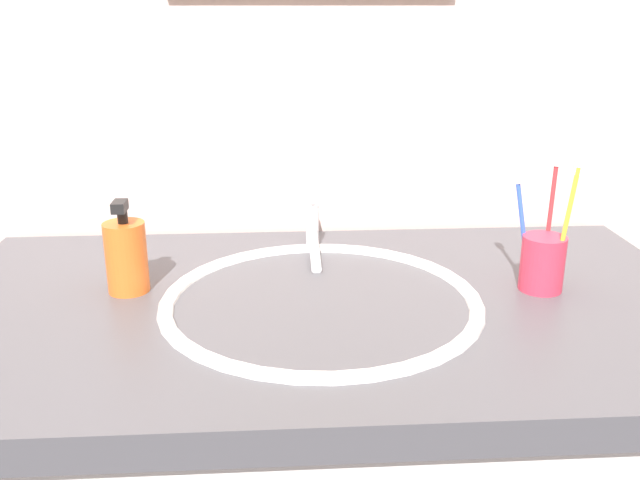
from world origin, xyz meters
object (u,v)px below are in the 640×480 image
toothbrush_cup (542,263)px  faucet (313,236)px  toothbrush_yellow (566,218)px  soap_dispenser (126,256)px  toothbrush_red (551,209)px  toothbrush_blue (522,219)px

toothbrush_cup → faucet: bearing=151.0°
toothbrush_yellow → faucet: bearing=150.6°
faucet → toothbrush_cup: bearing=-29.0°
faucet → soap_dispenser: soap_dispenser is taller
faucet → toothbrush_red: toothbrush_red is taller
faucet → toothbrush_cup: (0.35, -0.20, 0.01)m
toothbrush_yellow → toothbrush_blue: size_ratio=1.14×
toothbrush_blue → toothbrush_red: toothbrush_red is taller
faucet → toothbrush_red: size_ratio=0.85×
faucet → soap_dispenser: size_ratio=1.18×
toothbrush_cup → soap_dispenser: size_ratio=0.59×
faucet → toothbrush_red: bearing=-23.6°
toothbrush_cup → toothbrush_blue: 0.08m
toothbrush_yellow → toothbrush_red: size_ratio=1.00×
toothbrush_cup → toothbrush_yellow: 0.08m
toothbrush_yellow → soap_dispenser: (-0.68, 0.05, -0.06)m
toothbrush_cup → toothbrush_red: size_ratio=0.42×
toothbrush_yellow → toothbrush_red: bearing=95.2°
toothbrush_blue → toothbrush_red: size_ratio=0.88×
toothbrush_yellow → toothbrush_blue: (-0.05, 0.04, -0.01)m
faucet → toothbrush_yellow: 0.44m
toothbrush_red → toothbrush_yellow: bearing=-84.8°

